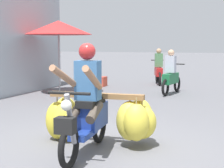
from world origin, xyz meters
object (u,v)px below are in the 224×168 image
object	(u,v)px
motorbike_main_loaded	(99,116)
motorbike_distant_ahead_left	(158,70)
produce_crate	(98,81)
motorbike_distant_ahead_right	(171,76)
market_umbrella_near_shop	(58,28)

from	to	relation	value
motorbike_main_loaded	motorbike_distant_ahead_left	world-z (taller)	motorbike_main_loaded
motorbike_main_loaded	produce_crate	size ratio (longest dim) A/B	3.34
motorbike_distant_ahead_right	market_umbrella_near_shop	distance (m)	3.81
motorbike_main_loaded	market_umbrella_near_shop	distance (m)	5.97
motorbike_distant_ahead_right	produce_crate	bearing A→B (deg)	160.14
produce_crate	market_umbrella_near_shop	bearing A→B (deg)	-98.10
motorbike_distant_ahead_left	market_umbrella_near_shop	world-z (taller)	market_umbrella_near_shop
produce_crate	motorbike_main_loaded	bearing A→B (deg)	-65.88
motorbike_distant_ahead_right	motorbike_main_loaded	bearing A→B (deg)	-88.67
motorbike_distant_ahead_left	market_umbrella_near_shop	distance (m)	4.57
motorbike_distant_ahead_left	motorbike_distant_ahead_right	size ratio (longest dim) A/B	0.96
market_umbrella_near_shop	motorbike_distant_ahead_left	bearing A→B (deg)	58.19
motorbike_distant_ahead_left	motorbike_distant_ahead_right	xyz separation A→B (m)	(1.01, -2.45, 0.00)
motorbike_distant_ahead_right	produce_crate	xyz separation A→B (m)	(-2.96, 1.07, -0.39)
motorbike_distant_ahead_left	motorbike_main_loaded	bearing A→B (deg)	-82.13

